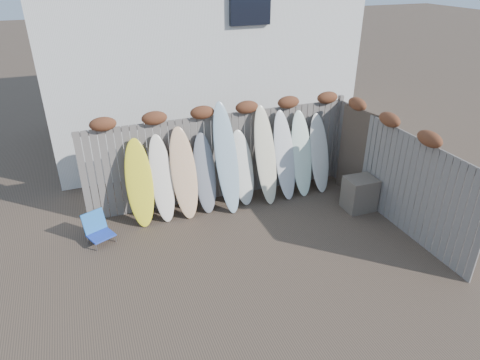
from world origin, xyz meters
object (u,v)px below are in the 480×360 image
object	(u,v)px
beach_chair	(97,228)
wooden_crate	(360,194)
surfboard_0	(139,183)
lattice_panel	(363,155)

from	to	relation	value
beach_chair	wooden_crate	size ratio (longest dim) A/B	0.83
beach_chair	surfboard_0	distance (m)	1.20
beach_chair	lattice_panel	world-z (taller)	lattice_panel
beach_chair	wooden_crate	xyz separation A→B (m)	(5.48, -0.78, 0.09)
lattice_panel	surfboard_0	world-z (taller)	lattice_panel
wooden_crate	surfboard_0	bearing A→B (deg)	165.14
beach_chair	surfboard_0	bearing A→B (deg)	24.00
beach_chair	lattice_panel	size ratio (longest dim) A/B	0.30
wooden_crate	lattice_panel	xyz separation A→B (m)	(0.35, 0.51, 0.65)
beach_chair	wooden_crate	distance (m)	5.53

